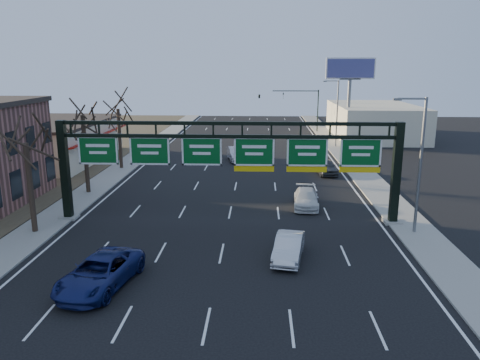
{
  "coord_description": "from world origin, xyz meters",
  "views": [
    {
      "loc": [
        2.24,
        -24.02,
        10.92
      ],
      "look_at": [
        0.87,
        7.38,
        3.2
      ],
      "focal_mm": 35.0,
      "sensor_mm": 36.0,
      "label": 1
    }
  ],
  "objects_px": {
    "car_silver_sedan": "(289,247)",
    "car_blue_suv": "(100,272)",
    "car_white_wagon": "(306,198)",
    "sign_gantry": "(230,158)"
  },
  "relations": [
    {
      "from": "car_silver_sedan",
      "to": "car_white_wagon",
      "type": "height_order",
      "value": "car_silver_sedan"
    },
    {
      "from": "sign_gantry",
      "to": "car_white_wagon",
      "type": "distance_m",
      "value": 7.94
    },
    {
      "from": "car_white_wagon",
      "to": "car_blue_suv",
      "type": "bearing_deg",
      "value": -125.16
    },
    {
      "from": "sign_gantry",
      "to": "car_blue_suv",
      "type": "bearing_deg",
      "value": -119.04
    },
    {
      "from": "sign_gantry",
      "to": "car_white_wagon",
      "type": "xyz_separation_m",
      "value": [
        5.77,
        3.76,
        -3.95
      ]
    },
    {
      "from": "car_blue_suv",
      "to": "car_white_wagon",
      "type": "bearing_deg",
      "value": 62.0
    },
    {
      "from": "car_silver_sedan",
      "to": "car_blue_suv",
      "type": "bearing_deg",
      "value": -147.86
    },
    {
      "from": "sign_gantry",
      "to": "car_silver_sedan",
      "type": "relative_size",
      "value": 5.71
    },
    {
      "from": "car_blue_suv",
      "to": "car_silver_sedan",
      "type": "height_order",
      "value": "car_blue_suv"
    },
    {
      "from": "car_blue_suv",
      "to": "car_white_wagon",
      "type": "relative_size",
      "value": 1.22
    }
  ]
}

